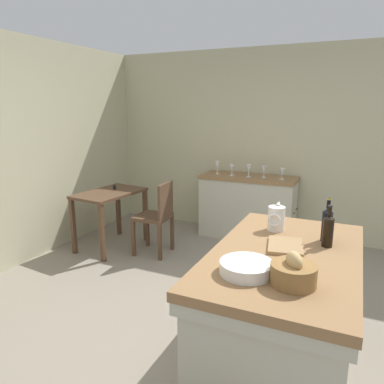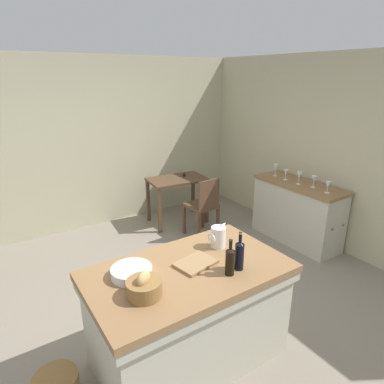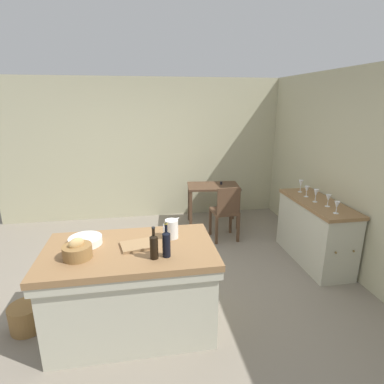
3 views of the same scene
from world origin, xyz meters
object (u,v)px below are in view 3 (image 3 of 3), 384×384
object	(u,v)px
island_table	(132,286)
wooden_chair	(226,211)
wash_bowl	(85,241)
side_cabinet	(315,231)
wine_glass_right	(307,189)
cutting_board	(138,245)
pitcher	(171,229)
bread_basket	(77,251)
writing_desk	(213,192)
wine_glass_middle	(316,193)
wine_glass_far_left	(337,205)
wine_bottle_dark	(166,243)
wine_bottle_amber	(154,246)
wine_glass_left	(328,198)
wine_glass_far_right	(301,184)
wicker_hamper	(27,317)

from	to	relation	value
island_table	wooden_chair	xyz separation A→B (m)	(1.44, 1.82, 0.03)
wash_bowl	side_cabinet	bearing A→B (deg)	15.74
island_table	wash_bowl	distance (m)	0.62
wash_bowl	wine_glass_right	world-z (taller)	wine_glass_right
cutting_board	island_table	bearing A→B (deg)	-167.29
island_table	pitcher	xyz separation A→B (m)	(0.41, 0.15, 0.50)
wooden_chair	pitcher	bearing A→B (deg)	-121.80
bread_basket	writing_desk	bearing A→B (deg)	54.91
cutting_board	wine_glass_middle	bearing A→B (deg)	21.63
wine_glass_far_left	wine_glass_middle	bearing A→B (deg)	91.33
writing_desk	wine_glass_middle	xyz separation A→B (m)	(1.04, -1.54, 0.38)
island_table	wine_bottle_dark	distance (m)	0.66
bread_basket	wine_glass_right	bearing A→B (deg)	24.46
wash_bowl	wine_glass_middle	distance (m)	2.95
side_cabinet	wine_bottle_amber	distance (m)	2.63
wine_bottle_dark	wine_bottle_amber	xyz separation A→B (m)	(-0.11, -0.02, -0.01)
wine_glass_far_left	wine_glass_left	size ratio (longest dim) A/B	0.96
side_cabinet	pitcher	size ratio (longest dim) A/B	5.76
wash_bowl	wine_glass_far_right	xyz separation A→B (m)	(2.88, 1.27, 0.09)
wooden_chair	cutting_board	distance (m)	2.29
writing_desk	bread_basket	bearing A→B (deg)	-125.09
side_cabinet	wine_glass_middle	distance (m)	0.56
writing_desk	wine_bottle_dark	world-z (taller)	wine_bottle_dark
island_table	writing_desk	distance (m)	2.85
wine_glass_far_right	wine_glass_left	bearing A→B (deg)	-88.06
wine_glass_left	wine_glass_far_right	xyz separation A→B (m)	(-0.02, 0.66, 0.02)
pitcher	wicker_hamper	distance (m)	1.68
bread_basket	wine_glass_far_left	size ratio (longest dim) A/B	1.63
island_table	wine_glass_left	distance (m)	2.65
wooden_chair	writing_desk	bearing A→B (deg)	94.02
side_cabinet	wicker_hamper	world-z (taller)	side_cabinet
writing_desk	wine_bottle_amber	bearing A→B (deg)	-113.33
pitcher	wine_bottle_dark	distance (m)	0.38
side_cabinet	wine_glass_far_left	world-z (taller)	wine_glass_far_left
bread_basket	island_table	bearing A→B (deg)	15.03
wine_glass_right	wine_glass_far_right	distance (m)	0.23
island_table	bread_basket	bearing A→B (deg)	-164.97
wine_glass_middle	wine_glass_right	size ratio (longest dim) A/B	1.14
wine_bottle_amber	cutting_board	bearing A→B (deg)	118.83
wicker_hamper	pitcher	bearing A→B (deg)	-0.06
wash_bowl	wine_bottle_amber	bearing A→B (deg)	-31.37
writing_desk	cutting_board	size ratio (longest dim) A/B	3.07
wine_glass_far_right	wicker_hamper	bearing A→B (deg)	-160.26
wine_glass_far_right	wicker_hamper	distance (m)	3.83
wooden_chair	cutting_board	world-z (taller)	wooden_chair
island_table	wash_bowl	size ratio (longest dim) A/B	5.11
wine_bottle_dark	wine_glass_left	world-z (taller)	wine_bottle_dark
wine_glass_middle	wicker_hamper	size ratio (longest dim) A/B	0.54
wine_glass_far_left	cutting_board	bearing A→B (deg)	-168.37
wine_bottle_dark	wine_bottle_amber	size ratio (longest dim) A/B	1.08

